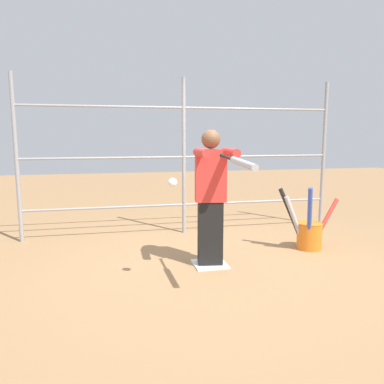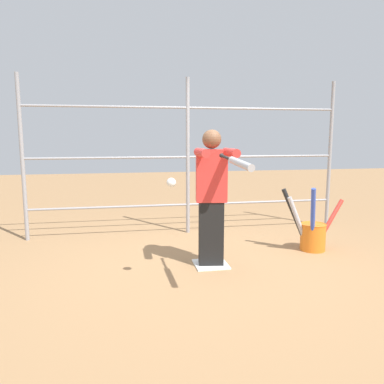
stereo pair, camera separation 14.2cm
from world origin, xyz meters
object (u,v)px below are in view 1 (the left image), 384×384
Objects in this scene: softball_in_flight at (173,183)px; batter at (211,194)px; bat_bucket at (309,232)px; baseball_bat_swinging at (240,162)px.

batter is at bearing -135.18° from softball_in_flight.
bat_bucket is at bearing -156.39° from softball_in_flight.
batter is 1.76× the size of baseball_bat_swinging.
baseball_bat_swinging is at bearing 41.44° from bat_bucket.
batter is 0.81m from softball_in_flight.
batter is 1.69m from bat_bucket.
bat_bucket is (-1.52, -0.35, -0.65)m from batter.
bat_bucket is at bearing -166.86° from batter.
batter reaches higher than softball_in_flight.
baseball_bat_swinging is (-0.01, 0.98, 0.44)m from batter.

